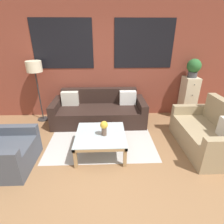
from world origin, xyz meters
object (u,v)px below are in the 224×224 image
floor_lamp (35,70)px  coffee_table (101,137)px  couch_dark (99,111)px  potted_plant (194,67)px  armchair_corner (4,152)px  flower_vase (104,127)px  drawer_cabinet (188,98)px  settee_vintage (207,134)px

floor_lamp → coffee_table: bearing=-42.9°
coffee_table → floor_lamp: 2.27m
coffee_table → floor_lamp: (-1.51, 1.41, 0.93)m
couch_dark → floor_lamp: bearing=173.2°
floor_lamp → potted_plant: potted_plant is taller
armchair_corner → flower_vase: 1.67m
couch_dark → flower_vase: 1.31m
armchair_corner → drawer_cabinet: 4.17m
drawer_cabinet → couch_dark: bearing=-174.5°
settee_vintage → floor_lamp: size_ratio=0.98×
coffee_table → potted_plant: size_ratio=2.02×
floor_lamp → settee_vintage: bearing=-20.9°
armchair_corner → coffee_table: size_ratio=1.00×
couch_dark → drawer_cabinet: bearing=5.5°
settee_vintage → floor_lamp: bearing=159.1°
drawer_cabinet → flower_vase: 2.61m
flower_vase → potted_plant: bearing=34.8°
drawer_cabinet → floor_lamp: bearing=-179.3°
floor_lamp → potted_plant: (3.73, 0.04, 0.04)m
armchair_corner → coffee_table: (1.56, 0.32, 0.06)m
couch_dark → settee_vintage: 2.38m
couch_dark → flower_vase: size_ratio=8.11×
couch_dark → potted_plant: size_ratio=5.03×
coffee_table → flower_vase: 0.23m
settee_vintage → potted_plant: potted_plant is taller
settee_vintage → coffee_table: settee_vintage is taller
couch_dark → settee_vintage: (2.07, -1.17, 0.03)m
couch_dark → potted_plant: bearing=5.5°
settee_vintage → armchair_corner: 3.59m
couch_dark → armchair_corner: (-1.50, -1.55, 0.00)m
potted_plant → floor_lamp: bearing=-179.3°
couch_dark → flower_vase: couch_dark is taller
armchair_corner → flower_vase: bearing=9.8°
potted_plant → flower_vase: potted_plant is taller
potted_plant → flower_vase: (-2.14, -1.49, -0.74)m
armchair_corner → potted_plant: size_ratio=2.02×
drawer_cabinet → settee_vintage: bearing=-98.1°
armchair_corner → potted_plant: 4.29m
armchair_corner → potted_plant: bearing=25.2°
armchair_corner → drawer_cabinet: bearing=25.2°
armchair_corner → potted_plant: (3.77, 1.77, 1.02)m
coffee_table → armchair_corner: bearing=-168.4°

